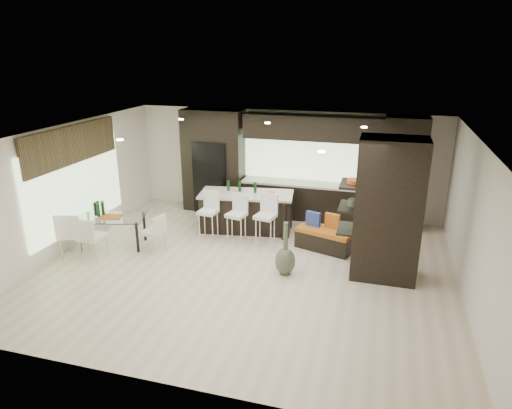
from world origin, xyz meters
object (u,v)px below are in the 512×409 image
(chair_far, at_px, (74,237))
(chair_end, at_px, (153,234))
(floor_vase, at_px, (285,249))
(chair_near, at_px, (93,240))
(stool_mid, at_px, (236,223))
(dining_table, at_px, (113,232))
(stool_left, at_px, (208,220))
(stool_right, at_px, (265,225))
(bench, at_px, (324,240))
(kitchen_island, at_px, (246,211))

(chair_far, relative_size, chair_end, 1.21)
(floor_vase, relative_size, chair_near, 1.23)
(stool_mid, xyz_separation_m, chair_near, (-2.56, -1.70, -0.00))
(floor_vase, bearing_deg, stool_mid, 138.35)
(dining_table, xyz_separation_m, chair_far, (-0.44, -0.73, 0.13))
(stool_left, distance_m, stool_right, 1.35)
(stool_left, xyz_separation_m, stool_mid, (0.68, 0.00, -0.00))
(stool_left, xyz_separation_m, bench, (2.65, 0.10, -0.21))
(kitchen_island, height_order, dining_table, kitchen_island)
(bench, bearing_deg, kitchen_island, 178.68)
(chair_end, bearing_deg, chair_near, 135.82)
(bench, height_order, floor_vase, floor_vase)
(bench, distance_m, chair_near, 4.88)
(chair_near, relative_size, chair_end, 1.13)
(chair_end, bearing_deg, stool_left, -32.07)
(stool_left, xyz_separation_m, chair_end, (-0.89, -0.98, -0.06))
(floor_vase, xyz_separation_m, chair_far, (-4.40, -0.47, -0.07))
(stool_mid, bearing_deg, dining_table, -145.87)
(floor_vase, distance_m, chair_near, 3.99)
(stool_right, xyz_separation_m, chair_near, (-3.24, -1.69, -0.03))
(stool_right, height_order, chair_near, stool_right)
(bench, height_order, chair_near, chair_near)
(chair_near, bearing_deg, dining_table, 93.65)
(kitchen_island, relative_size, chair_end, 2.84)
(kitchen_island, relative_size, chair_far, 2.35)
(stool_right, relative_size, floor_vase, 0.87)
(stool_mid, distance_m, chair_far, 3.46)
(stool_mid, relative_size, chair_near, 1.01)
(floor_vase, xyz_separation_m, chair_end, (-2.96, 0.26, -0.15))
(bench, bearing_deg, chair_far, -142.48)
(dining_table, bearing_deg, chair_near, -105.21)
(kitchen_island, height_order, bench, kitchen_island)
(bench, distance_m, chair_end, 3.70)
(kitchen_island, xyz_separation_m, dining_table, (-2.56, -1.75, -0.12))
(bench, xyz_separation_m, dining_table, (-4.54, -1.07, 0.11))
(chair_near, xyz_separation_m, chair_far, (-0.44, -0.02, 0.03))
(chair_near, xyz_separation_m, chair_end, (1.00, 0.72, -0.05))
(stool_left, relative_size, stool_right, 0.96)
(kitchen_island, height_order, stool_left, kitchen_island)
(stool_mid, distance_m, dining_table, 2.74)
(stool_mid, height_order, chair_end, stool_mid)
(dining_table, xyz_separation_m, chair_near, (0.00, -0.72, 0.10))
(chair_near, height_order, chair_end, chair_near)
(bench, bearing_deg, stool_mid, -159.71)
(stool_mid, xyz_separation_m, bench, (1.97, 0.09, -0.21))
(dining_table, distance_m, chair_far, 0.86)
(chair_near, bearing_deg, bench, 25.19)
(chair_far, bearing_deg, stool_right, 11.07)
(chair_end, bearing_deg, stool_right, -56.45)
(kitchen_island, bearing_deg, floor_vase, -63.68)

